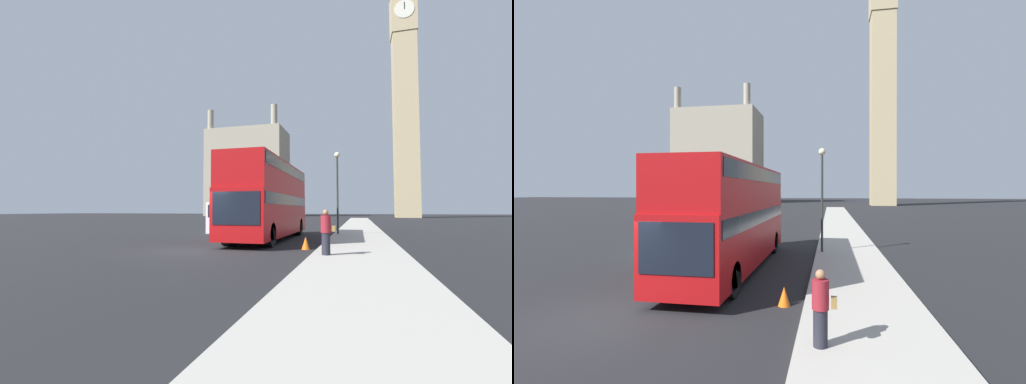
% 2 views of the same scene
% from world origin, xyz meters
% --- Properties ---
extents(ground_plane, '(300.00, 300.00, 0.00)m').
position_xyz_m(ground_plane, '(0.00, 0.00, 0.00)').
color(ground_plane, black).
extents(sidewalk_strip, '(3.31, 120.00, 0.15)m').
position_xyz_m(sidewalk_strip, '(6.65, 0.00, 0.07)').
color(sidewalk_strip, '#ADA89E').
rests_on(sidewalk_strip, ground_plane).
extents(clock_tower, '(5.67, 5.84, 62.16)m').
position_xyz_m(clock_tower, '(17.51, 73.51, 31.92)').
color(clock_tower, tan).
rests_on(clock_tower, ground_plane).
extents(building_block_distant, '(23.37, 15.41, 32.16)m').
position_xyz_m(building_block_distant, '(-26.29, 87.77, 13.25)').
color(building_block_distant, '#9E937F').
rests_on(building_block_distant, ground_plane).
extents(red_double_decker_bus, '(2.48, 11.37, 4.38)m').
position_xyz_m(red_double_decker_bus, '(1.66, 6.09, 2.45)').
color(red_double_decker_bus, '#A80F11').
rests_on(red_double_decker_bus, ground_plane).
extents(white_van, '(2.13, 5.99, 2.21)m').
position_xyz_m(white_van, '(-1.64, 9.60, 1.20)').
color(white_van, white).
rests_on(white_van, ground_plane).
extents(pedestrian, '(0.51, 0.35, 1.58)m').
position_xyz_m(pedestrian, '(5.54, -1.08, 0.94)').
color(pedestrian, '#23232D').
rests_on(pedestrian, sidewalk_strip).
extents(street_lamp, '(0.36, 0.36, 5.42)m').
position_xyz_m(street_lamp, '(5.30, 9.99, 3.74)').
color(street_lamp, '#2D332D').
rests_on(street_lamp, sidewalk_strip).
extents(parked_sedan, '(1.79, 4.79, 1.45)m').
position_xyz_m(parked_sedan, '(-2.22, 24.48, 0.66)').
color(parked_sedan, '#99999E').
rests_on(parked_sedan, ground_plane).
extents(traffic_cone, '(0.36, 0.36, 0.55)m').
position_xyz_m(traffic_cone, '(4.41, 1.68, 0.28)').
color(traffic_cone, orange).
rests_on(traffic_cone, ground_plane).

